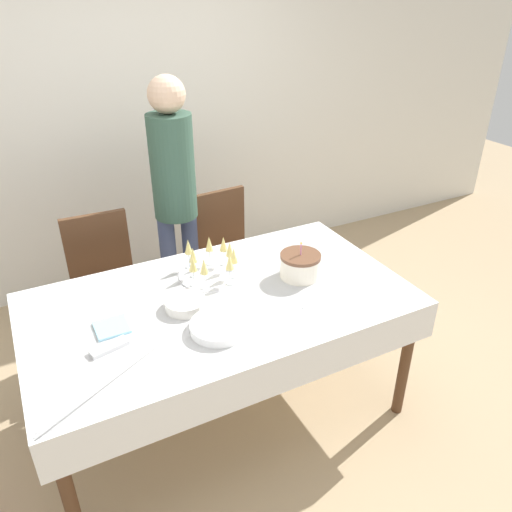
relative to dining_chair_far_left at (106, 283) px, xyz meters
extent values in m
plane|color=tan|center=(0.42, -0.86, -0.52)|extent=(12.00, 12.00, 0.00)
cube|color=silver|center=(0.42, 0.91, 0.83)|extent=(8.00, 0.05, 2.70)
cube|color=white|center=(0.42, -0.86, 0.25)|extent=(1.90, 1.05, 0.03)
cube|color=white|center=(0.42, -0.86, 0.16)|extent=(1.93, 1.08, 0.21)
cylinder|color=#51331E|center=(-0.46, -1.33, -0.14)|extent=(0.06, 0.06, 0.75)
cylinder|color=#51331E|center=(1.31, -1.33, -0.14)|extent=(0.06, 0.06, 0.75)
cylinder|color=#51331E|center=(-0.46, -0.39, -0.14)|extent=(0.06, 0.06, 0.75)
cylinder|color=#51331E|center=(1.31, -0.39, -0.14)|extent=(0.06, 0.06, 0.75)
cube|color=#51331E|center=(0.00, -0.08, -0.09)|extent=(0.43, 0.43, 0.04)
cube|color=#51331E|center=(0.00, 0.11, 0.18)|extent=(0.40, 0.05, 0.50)
cylinder|color=#51331E|center=(0.17, -0.27, -0.31)|extent=(0.04, 0.04, 0.41)
cylinder|color=#51331E|center=(-0.19, -0.26, -0.31)|extent=(0.04, 0.04, 0.41)
cylinder|color=#51331E|center=(0.18, 0.09, -0.31)|extent=(0.04, 0.04, 0.41)
cylinder|color=#51331E|center=(-0.18, 0.10, -0.31)|extent=(0.04, 0.04, 0.41)
cube|color=#51331E|center=(0.85, -0.08, -0.09)|extent=(0.45, 0.45, 0.04)
cube|color=#51331E|center=(0.84, 0.11, 0.18)|extent=(0.40, 0.07, 0.50)
cylinder|color=#51331E|center=(1.04, -0.25, -0.31)|extent=(0.04, 0.04, 0.41)
cylinder|color=#51331E|center=(0.69, -0.28, -0.31)|extent=(0.04, 0.04, 0.41)
cylinder|color=#51331E|center=(1.02, 0.11, -0.31)|extent=(0.04, 0.04, 0.41)
cylinder|color=#51331E|center=(0.66, 0.08, -0.31)|extent=(0.04, 0.04, 0.41)
cylinder|color=silver|center=(0.90, -0.86, 0.32)|extent=(0.22, 0.22, 0.12)
cylinder|color=brown|center=(0.90, -0.86, 0.39)|extent=(0.22, 0.22, 0.02)
cylinder|color=pink|center=(0.90, -0.86, 0.43)|extent=(0.01, 0.01, 0.06)
sphere|color=#F9CC4C|center=(0.90, -0.86, 0.46)|extent=(0.01, 0.01, 0.01)
cylinder|color=silver|center=(0.49, -0.62, 0.26)|extent=(0.37, 0.37, 0.01)
cylinder|color=silver|center=(0.59, -0.63, 0.27)|extent=(0.05, 0.05, 0.00)
cylinder|color=silver|center=(0.59, -0.63, 0.31)|extent=(0.01, 0.01, 0.08)
cone|color=#E0CC72|center=(0.59, -0.63, 0.40)|extent=(0.04, 0.04, 0.08)
cylinder|color=silver|center=(0.58, -0.56, 0.27)|extent=(0.05, 0.05, 0.00)
cylinder|color=silver|center=(0.58, -0.56, 0.31)|extent=(0.01, 0.01, 0.08)
cone|color=#E0CC72|center=(0.58, -0.56, 0.40)|extent=(0.04, 0.04, 0.08)
cylinder|color=silver|center=(0.51, -0.52, 0.27)|extent=(0.05, 0.05, 0.00)
cylinder|color=silver|center=(0.51, -0.52, 0.31)|extent=(0.01, 0.01, 0.08)
cone|color=#E0CC72|center=(0.51, -0.52, 0.40)|extent=(0.04, 0.04, 0.08)
cylinder|color=silver|center=(0.40, -0.50, 0.27)|extent=(0.05, 0.05, 0.00)
cylinder|color=silver|center=(0.40, -0.50, 0.31)|extent=(0.01, 0.01, 0.08)
cone|color=#E0CC72|center=(0.40, -0.50, 0.40)|extent=(0.04, 0.04, 0.08)
cylinder|color=silver|center=(0.39, -0.60, 0.27)|extent=(0.05, 0.05, 0.00)
cylinder|color=silver|center=(0.39, -0.60, 0.31)|extent=(0.01, 0.01, 0.08)
cone|color=#E0CC72|center=(0.39, -0.60, 0.40)|extent=(0.04, 0.04, 0.08)
cylinder|color=silver|center=(0.35, -0.69, 0.27)|extent=(0.05, 0.05, 0.00)
cylinder|color=silver|center=(0.35, -0.69, 0.31)|extent=(0.01, 0.01, 0.08)
cone|color=#E0CC72|center=(0.35, -0.69, 0.40)|extent=(0.04, 0.04, 0.08)
cylinder|color=silver|center=(0.39, -0.74, 0.27)|extent=(0.05, 0.05, 0.00)
cylinder|color=silver|center=(0.39, -0.74, 0.31)|extent=(0.01, 0.01, 0.08)
cone|color=#E0CC72|center=(0.39, -0.74, 0.40)|extent=(0.04, 0.04, 0.08)
cylinder|color=silver|center=(0.53, -0.76, 0.27)|extent=(0.05, 0.05, 0.00)
cylinder|color=silver|center=(0.53, -0.76, 0.31)|extent=(0.01, 0.01, 0.08)
cone|color=#E0CC72|center=(0.53, -0.76, 0.40)|extent=(0.04, 0.04, 0.08)
cylinder|color=silver|center=(0.58, -0.71, 0.27)|extent=(0.05, 0.05, 0.00)
cylinder|color=silver|center=(0.58, -0.71, 0.31)|extent=(0.01, 0.01, 0.08)
cone|color=#E0CC72|center=(0.58, -0.71, 0.40)|extent=(0.04, 0.04, 0.08)
cylinder|color=white|center=(0.31, -1.10, 0.27)|extent=(0.27, 0.27, 0.01)
cylinder|color=white|center=(0.31, -1.10, 0.27)|extent=(0.27, 0.27, 0.01)
cylinder|color=white|center=(0.31, -1.10, 0.28)|extent=(0.27, 0.27, 0.01)
cylinder|color=white|center=(0.31, -1.10, 0.29)|extent=(0.27, 0.27, 0.01)
cylinder|color=white|center=(0.31, -1.10, 0.29)|extent=(0.27, 0.27, 0.01)
cylinder|color=white|center=(0.31, -1.10, 0.30)|extent=(0.27, 0.27, 0.01)
cylinder|color=silver|center=(0.24, -0.86, 0.27)|extent=(0.20, 0.20, 0.01)
cylinder|color=silver|center=(0.24, -0.86, 0.27)|extent=(0.20, 0.20, 0.01)
cylinder|color=silver|center=(0.24, -0.86, 0.28)|extent=(0.20, 0.20, 0.01)
cylinder|color=silver|center=(0.24, -0.86, 0.29)|extent=(0.20, 0.20, 0.01)
cylinder|color=silver|center=(0.24, -0.86, 0.29)|extent=(0.20, 0.20, 0.01)
cylinder|color=silver|center=(0.24, -0.86, 0.30)|extent=(0.20, 0.20, 0.01)
cylinder|color=silver|center=(0.24, -0.86, 0.31)|extent=(0.20, 0.20, 0.01)
cube|color=silver|center=(0.89, -1.07, 0.26)|extent=(0.28, 0.14, 0.00)
cube|color=silver|center=(-0.17, -1.00, 0.27)|extent=(0.18, 0.10, 0.02)
cube|color=#8CC6E0|center=(-0.12, -0.86, 0.27)|extent=(0.15, 0.15, 0.01)
cylinder|color=#3F4C72|center=(0.45, 0.09, -0.10)|extent=(0.11, 0.11, 0.84)
cylinder|color=#3F4C72|center=(0.61, 0.09, -0.10)|extent=(0.11, 0.11, 0.84)
cylinder|color=#335142|center=(0.53, 0.09, 0.65)|extent=(0.28, 0.28, 0.66)
sphere|color=#D8B293|center=(0.53, 0.09, 1.10)|extent=(0.23, 0.23, 0.23)
camera|label=1|loc=(-0.39, -2.83, 1.68)|focal=35.00mm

